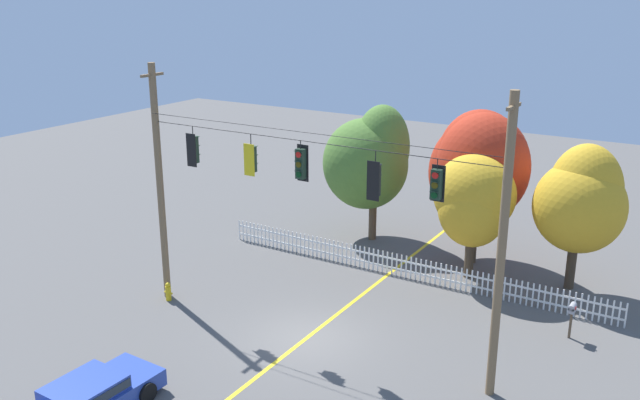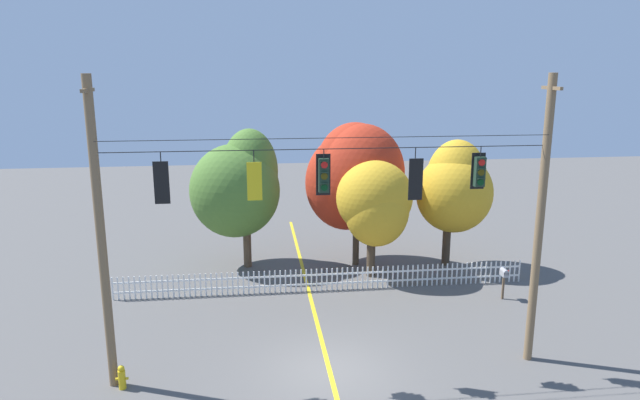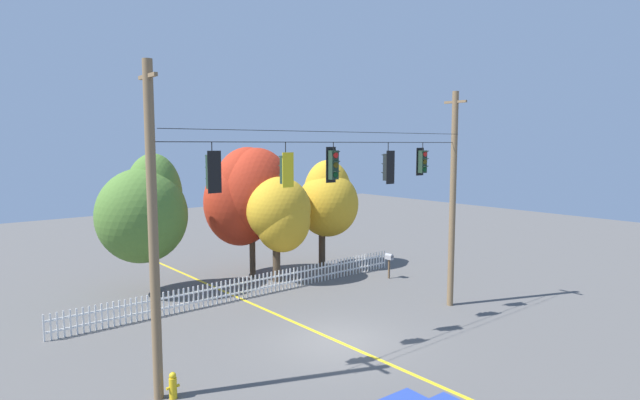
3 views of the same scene
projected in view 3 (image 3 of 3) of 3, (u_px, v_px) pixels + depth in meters
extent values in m
plane|color=#565451|center=(337.00, 341.00, 18.83)|extent=(80.00, 80.00, 0.00)
cube|color=gold|center=(337.00, 341.00, 18.83)|extent=(0.16, 36.00, 0.01)
cylinder|color=brown|center=(153.00, 234.00, 14.12)|extent=(0.27, 0.27, 9.32)
cylinder|color=brown|center=(453.00, 200.00, 22.55)|extent=(0.27, 0.27, 9.32)
cube|color=brown|center=(148.00, 76.00, 13.67)|extent=(0.10, 1.10, 0.10)
cube|color=brown|center=(455.00, 102.00, 22.10)|extent=(0.10, 1.10, 0.10)
cylinder|color=black|center=(338.00, 142.00, 18.07)|extent=(13.13, 0.02, 0.02)
cylinder|color=black|center=(343.00, 132.00, 17.84)|extent=(13.13, 0.02, 0.02)
cylinder|color=black|center=(212.00, 148.00, 15.02)|extent=(0.03, 0.03, 0.37)
cube|color=black|center=(214.00, 172.00, 14.99)|extent=(0.43, 0.02, 1.23)
cube|color=#1E3323|center=(212.00, 172.00, 15.09)|extent=(0.30, 0.24, 0.99)
cylinder|color=red|center=(210.00, 160.00, 15.16)|extent=(0.20, 0.03, 0.20)
cube|color=#1E3323|center=(209.00, 156.00, 15.18)|extent=(0.22, 0.12, 0.06)
cylinder|color=#463B09|center=(210.00, 172.00, 15.20)|extent=(0.20, 0.03, 0.20)
cube|color=#1E3323|center=(209.00, 168.00, 15.22)|extent=(0.22, 0.12, 0.06)
cylinder|color=#073513|center=(210.00, 183.00, 15.23)|extent=(0.20, 0.03, 0.20)
cube|color=#1E3323|center=(210.00, 179.00, 15.25)|extent=(0.22, 0.12, 0.06)
cylinder|color=black|center=(286.00, 149.00, 16.68)|extent=(0.03, 0.03, 0.43)
cube|color=yellow|center=(288.00, 170.00, 16.65)|extent=(0.43, 0.02, 1.12)
cube|color=#1E3323|center=(286.00, 170.00, 16.75)|extent=(0.30, 0.24, 0.91)
cylinder|color=red|center=(283.00, 160.00, 16.82)|extent=(0.20, 0.03, 0.20)
cube|color=#1E3323|center=(282.00, 157.00, 16.84)|extent=(0.22, 0.12, 0.06)
cylinder|color=#463B09|center=(283.00, 170.00, 16.85)|extent=(0.20, 0.03, 0.20)
cube|color=#1E3323|center=(282.00, 166.00, 16.88)|extent=(0.22, 0.12, 0.06)
cylinder|color=#073513|center=(283.00, 179.00, 16.89)|extent=(0.20, 0.03, 0.20)
cube|color=#1E3323|center=(282.00, 175.00, 16.91)|extent=(0.22, 0.12, 0.06)
cylinder|color=black|center=(333.00, 146.00, 17.96)|extent=(0.03, 0.03, 0.28)
cube|color=black|center=(331.00, 165.00, 18.12)|extent=(0.43, 0.02, 1.25)
cube|color=#1E3323|center=(333.00, 165.00, 18.02)|extent=(0.30, 0.24, 1.00)
cylinder|color=red|center=(336.00, 155.00, 17.89)|extent=(0.20, 0.03, 0.20)
cube|color=#1E3323|center=(337.00, 152.00, 17.84)|extent=(0.22, 0.12, 0.06)
cylinder|color=#463B09|center=(336.00, 165.00, 17.92)|extent=(0.20, 0.03, 0.20)
cube|color=#1E3323|center=(337.00, 162.00, 17.87)|extent=(0.22, 0.12, 0.06)
cylinder|color=#073513|center=(336.00, 175.00, 17.96)|extent=(0.20, 0.03, 0.20)
cube|color=#1E3323|center=(337.00, 171.00, 17.91)|extent=(0.22, 0.12, 0.06)
cylinder|color=black|center=(388.00, 148.00, 19.70)|extent=(0.03, 0.03, 0.43)
cube|color=black|center=(390.00, 167.00, 19.68)|extent=(0.43, 0.02, 1.26)
cube|color=black|center=(388.00, 167.00, 19.78)|extent=(0.30, 0.24, 1.02)
cylinder|color=red|center=(385.00, 158.00, 19.85)|extent=(0.20, 0.03, 0.20)
cube|color=black|center=(385.00, 155.00, 19.87)|extent=(0.22, 0.12, 0.06)
cylinder|color=#463B09|center=(385.00, 167.00, 19.88)|extent=(0.20, 0.03, 0.20)
cube|color=black|center=(384.00, 164.00, 19.91)|extent=(0.22, 0.12, 0.06)
cylinder|color=#073513|center=(385.00, 176.00, 19.92)|extent=(0.20, 0.03, 0.20)
cube|color=black|center=(384.00, 173.00, 19.94)|extent=(0.22, 0.12, 0.06)
cylinder|color=black|center=(423.00, 146.00, 20.98)|extent=(0.03, 0.03, 0.32)
cube|color=black|center=(420.00, 162.00, 21.14)|extent=(0.43, 0.02, 1.12)
cube|color=#1E3323|center=(422.00, 162.00, 21.04)|extent=(0.30, 0.24, 0.91)
cylinder|color=red|center=(425.00, 154.00, 20.91)|extent=(0.20, 0.03, 0.20)
cube|color=#1E3323|center=(426.00, 151.00, 20.86)|extent=(0.22, 0.12, 0.06)
cylinder|color=#463B09|center=(425.00, 162.00, 20.94)|extent=(0.20, 0.03, 0.20)
cube|color=#1E3323|center=(426.00, 159.00, 20.89)|extent=(0.22, 0.12, 0.06)
cylinder|color=#073513|center=(425.00, 169.00, 20.97)|extent=(0.20, 0.03, 0.20)
cube|color=#1E3323|center=(426.00, 166.00, 20.93)|extent=(0.22, 0.12, 0.06)
cube|color=white|center=(44.00, 328.00, 18.73)|extent=(0.06, 0.04, 1.00)
cube|color=white|center=(51.00, 327.00, 18.87)|extent=(0.06, 0.04, 1.00)
cube|color=white|center=(57.00, 325.00, 19.02)|extent=(0.06, 0.04, 1.00)
cube|color=white|center=(64.00, 324.00, 19.16)|extent=(0.06, 0.04, 1.00)
cube|color=white|center=(71.00, 323.00, 19.30)|extent=(0.06, 0.04, 1.00)
cube|color=white|center=(77.00, 321.00, 19.44)|extent=(0.06, 0.04, 1.00)
cube|color=white|center=(83.00, 320.00, 19.58)|extent=(0.06, 0.04, 1.00)
cube|color=white|center=(90.00, 319.00, 19.72)|extent=(0.06, 0.04, 1.00)
cube|color=white|center=(96.00, 318.00, 19.87)|extent=(0.06, 0.04, 1.00)
cube|color=white|center=(102.00, 316.00, 20.01)|extent=(0.06, 0.04, 1.00)
cube|color=white|center=(108.00, 315.00, 20.15)|extent=(0.06, 0.04, 1.00)
cube|color=white|center=(114.00, 314.00, 20.29)|extent=(0.06, 0.04, 1.00)
cube|color=white|center=(120.00, 313.00, 20.43)|extent=(0.06, 0.04, 1.00)
cube|color=white|center=(125.00, 312.00, 20.58)|extent=(0.06, 0.04, 1.00)
cube|color=white|center=(131.00, 310.00, 20.72)|extent=(0.06, 0.04, 1.00)
cube|color=white|center=(137.00, 309.00, 20.86)|extent=(0.06, 0.04, 1.00)
cube|color=white|center=(142.00, 308.00, 21.00)|extent=(0.06, 0.04, 1.00)
cube|color=white|center=(148.00, 307.00, 21.14)|extent=(0.06, 0.04, 1.00)
cube|color=white|center=(153.00, 306.00, 21.29)|extent=(0.06, 0.04, 1.00)
cube|color=white|center=(158.00, 305.00, 21.43)|extent=(0.06, 0.04, 1.00)
cube|color=white|center=(164.00, 304.00, 21.57)|extent=(0.06, 0.04, 1.00)
cube|color=white|center=(169.00, 303.00, 21.71)|extent=(0.06, 0.04, 1.00)
cube|color=white|center=(174.00, 302.00, 21.85)|extent=(0.06, 0.04, 1.00)
cube|color=white|center=(179.00, 301.00, 21.99)|extent=(0.06, 0.04, 1.00)
cube|color=white|center=(184.00, 300.00, 22.14)|extent=(0.06, 0.04, 1.00)
cube|color=white|center=(189.00, 299.00, 22.28)|extent=(0.06, 0.04, 1.00)
cube|color=white|center=(194.00, 298.00, 22.42)|extent=(0.06, 0.04, 1.00)
cube|color=white|center=(198.00, 297.00, 22.56)|extent=(0.06, 0.04, 1.00)
cube|color=white|center=(203.00, 296.00, 22.70)|extent=(0.06, 0.04, 1.00)
cube|color=white|center=(208.00, 295.00, 22.85)|extent=(0.06, 0.04, 1.00)
cube|color=white|center=(212.00, 294.00, 22.99)|extent=(0.06, 0.04, 1.00)
cube|color=white|center=(217.00, 293.00, 23.13)|extent=(0.06, 0.04, 1.00)
cube|color=white|center=(221.00, 292.00, 23.27)|extent=(0.06, 0.04, 1.00)
cube|color=white|center=(226.00, 291.00, 23.41)|extent=(0.06, 0.04, 1.00)
cube|color=white|center=(230.00, 290.00, 23.56)|extent=(0.06, 0.04, 1.00)
cube|color=white|center=(235.00, 290.00, 23.70)|extent=(0.06, 0.04, 1.00)
cube|color=white|center=(239.00, 289.00, 23.84)|extent=(0.06, 0.04, 1.00)
cube|color=white|center=(243.00, 288.00, 23.98)|extent=(0.06, 0.04, 1.00)
cube|color=white|center=(247.00, 287.00, 24.12)|extent=(0.06, 0.04, 1.00)
cube|color=white|center=(251.00, 286.00, 24.27)|extent=(0.06, 0.04, 1.00)
cube|color=white|center=(256.00, 285.00, 24.41)|extent=(0.06, 0.04, 1.00)
cube|color=white|center=(260.00, 284.00, 24.55)|extent=(0.06, 0.04, 1.00)
cube|color=white|center=(264.00, 284.00, 24.69)|extent=(0.06, 0.04, 1.00)
cube|color=white|center=(268.00, 283.00, 24.83)|extent=(0.06, 0.04, 1.00)
cube|color=white|center=(271.00, 282.00, 24.97)|extent=(0.06, 0.04, 1.00)
cube|color=white|center=(275.00, 281.00, 25.12)|extent=(0.06, 0.04, 1.00)
cube|color=white|center=(279.00, 281.00, 25.26)|extent=(0.06, 0.04, 1.00)
cube|color=white|center=(283.00, 280.00, 25.40)|extent=(0.06, 0.04, 1.00)
cube|color=white|center=(287.00, 279.00, 25.54)|extent=(0.06, 0.04, 1.00)
cube|color=white|center=(290.00, 278.00, 25.68)|extent=(0.06, 0.04, 1.00)
cube|color=white|center=(294.00, 278.00, 25.83)|extent=(0.06, 0.04, 1.00)
cube|color=white|center=(298.00, 277.00, 25.97)|extent=(0.06, 0.04, 1.00)
cube|color=white|center=(301.00, 276.00, 26.11)|extent=(0.06, 0.04, 1.00)
cube|color=white|center=(305.00, 275.00, 26.25)|extent=(0.06, 0.04, 1.00)
cube|color=white|center=(308.00, 275.00, 26.39)|extent=(0.06, 0.04, 1.00)
cube|color=white|center=(312.00, 274.00, 26.54)|extent=(0.06, 0.04, 1.00)
cube|color=white|center=(315.00, 273.00, 26.68)|extent=(0.06, 0.04, 1.00)
cube|color=white|center=(318.00, 273.00, 26.82)|extent=(0.06, 0.04, 1.00)
cube|color=white|center=(322.00, 272.00, 26.96)|extent=(0.06, 0.04, 1.00)
cube|color=white|center=(325.00, 271.00, 27.10)|extent=(0.06, 0.04, 1.00)
cube|color=white|center=(328.00, 271.00, 27.24)|extent=(0.06, 0.04, 1.00)
cube|color=white|center=(332.00, 270.00, 27.39)|extent=(0.06, 0.04, 1.00)
cube|color=white|center=(335.00, 269.00, 27.53)|extent=(0.06, 0.04, 1.00)
cube|color=white|center=(338.00, 269.00, 27.67)|extent=(0.06, 0.04, 1.00)
cube|color=white|center=(341.00, 268.00, 27.81)|extent=(0.06, 0.04, 1.00)
cube|color=white|center=(344.00, 267.00, 27.95)|extent=(0.06, 0.04, 1.00)
cube|color=white|center=(347.00, 267.00, 28.10)|extent=(0.06, 0.04, 1.00)
cube|color=white|center=(350.00, 266.00, 28.24)|extent=(0.06, 0.04, 1.00)
cube|color=white|center=(353.00, 265.00, 28.38)|extent=(0.06, 0.04, 1.00)
cube|color=white|center=(356.00, 265.00, 28.52)|extent=(0.06, 0.04, 1.00)
cube|color=white|center=(359.00, 264.00, 28.66)|extent=(0.06, 0.04, 1.00)
cube|color=white|center=(362.00, 264.00, 28.81)|extent=(0.06, 0.04, 1.00)
cube|color=white|center=(365.00, 263.00, 28.95)|extent=(0.06, 0.04, 1.00)
cube|color=white|center=(368.00, 263.00, 29.09)|extent=(0.06, 0.04, 1.00)
cube|color=white|center=(371.00, 262.00, 29.23)|extent=(0.06, 0.04, 1.00)
cube|color=white|center=(374.00, 261.00, 29.37)|extent=(0.06, 0.04, 1.00)
cube|color=white|center=(376.00, 261.00, 29.52)|extent=(0.06, 0.04, 1.00)
cube|color=white|center=(379.00, 260.00, 29.66)|extent=(0.06, 0.04, 1.00)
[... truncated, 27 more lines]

